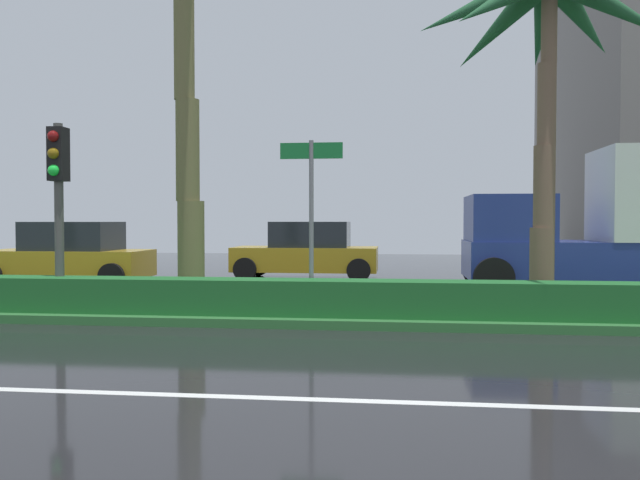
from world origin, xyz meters
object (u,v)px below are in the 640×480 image
Objects in this scene: car_in_traffic_second at (307,251)px; box_truck_lead at (606,229)px; car_in_traffic_leading at (70,255)px; palm_tree_centre at (550,19)px; street_name_sign at (311,202)px; traffic_signal_median_left at (58,182)px.

car_in_traffic_second is 8.28m from box_truck_lead.
car_in_traffic_leading is 0.67× the size of box_truck_lead.
palm_tree_centre is 1.50× the size of car_in_traffic_second.
box_truck_lead is (2.24, 4.06, -3.81)m from palm_tree_centre.
box_truck_lead reaches higher than street_name_sign.
traffic_signal_median_left is 0.78× the size of car_in_traffic_second.
palm_tree_centre reaches higher than car_in_traffic_leading.
box_truck_lead is (13.70, -0.32, 0.72)m from car_in_traffic_leading.
car_in_traffic_second is at bearing -155.16° from car_in_traffic_leading.
car_in_traffic_leading is at bearing 116.28° from traffic_signal_median_left.
car_in_traffic_second is at bearing 68.07° from traffic_signal_median_left.
palm_tree_centre is 10.06m from car_in_traffic_second.
street_name_sign is at bearing 98.42° from car_in_traffic_second.
car_in_traffic_leading is at bearing 24.84° from car_in_traffic_second.
box_truck_lead is at bearing 61.04° from palm_tree_centre.
box_truck_lead is at bearing 25.28° from traffic_signal_median_left.
palm_tree_centre is 13.07m from car_in_traffic_leading.
palm_tree_centre is 6.00m from box_truck_lead.
car_in_traffic_leading is 1.00× the size of car_in_traffic_second.
car_in_traffic_second is at bearing -22.26° from box_truck_lead.
palm_tree_centre is at bearing 126.89° from car_in_traffic_second.
traffic_signal_median_left is 4.56m from street_name_sign.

